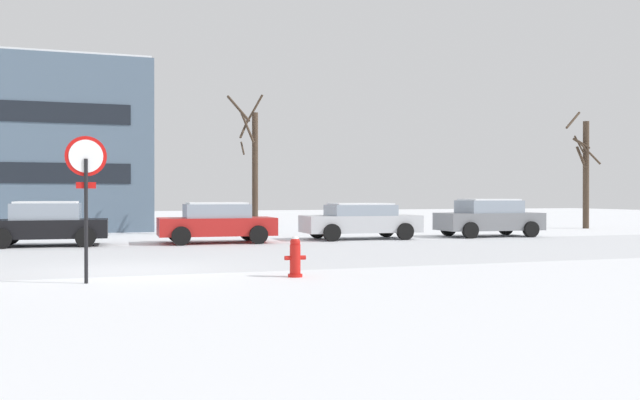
{
  "coord_description": "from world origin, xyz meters",
  "views": [
    {
      "loc": [
        -0.74,
        -15.59,
        1.66
      ],
      "look_at": [
        6.14,
        5.12,
        1.52
      ],
      "focal_mm": 38.45,
      "sensor_mm": 36.0,
      "label": 1
    }
  ],
  "objects": [
    {
      "name": "stop_sign",
      "position": [
        -0.86,
        -1.95,
        1.96
      ],
      "size": [
        0.76,
        0.15,
        2.79
      ],
      "color": "black",
      "rests_on": "ground"
    },
    {
      "name": "ground_plane",
      "position": [
        0.0,
        0.0,
        0.0
      ],
      "size": [
        120.0,
        120.0,
        0.0
      ],
      "primitive_type": "plane",
      "color": "white"
    },
    {
      "name": "parked_car_black",
      "position": [
        -2.18,
        8.66,
        0.75
      ],
      "size": [
        3.91,
        2.19,
        1.47
      ],
      "color": "black",
      "rests_on": "ground"
    },
    {
      "name": "tree_far_left",
      "position": [
        5.75,
        12.93,
        3.0
      ],
      "size": [
        1.57,
        1.83,
        6.03
      ],
      "color": "#423326",
      "rests_on": "ground"
    },
    {
      "name": "building_far_left",
      "position": [
        -3.27,
        20.47,
        4.01
      ],
      "size": [
        10.41,
        8.29,
        8.03
      ],
      "color": "slate",
      "rests_on": "ground"
    },
    {
      "name": "parked_car_red",
      "position": [
        3.38,
        8.35,
        0.73
      ],
      "size": [
        4.08,
        2.24,
        1.42
      ],
      "color": "red",
      "rests_on": "ground"
    },
    {
      "name": "parked_car_silver",
      "position": [
        8.95,
        8.68,
        0.71
      ],
      "size": [
        4.48,
        2.22,
        1.37
      ],
      "color": "silver",
      "rests_on": "ground"
    },
    {
      "name": "road_surface",
      "position": [
        0.0,
        3.35,
        0.0
      ],
      "size": [
        80.0,
        8.7,
        0.0
      ],
      "color": "silver",
      "rests_on": "ground"
    },
    {
      "name": "parked_car_gray",
      "position": [
        14.52,
        8.58,
        0.77
      ],
      "size": [
        4.2,
        2.18,
        1.53
      ],
      "color": "slate",
      "rests_on": "ground"
    },
    {
      "name": "fire_hydrant",
      "position": [
        3.18,
        -2.17,
        0.42
      ],
      "size": [
        0.44,
        0.3,
        0.84
      ],
      "color": "red",
      "rests_on": "ground"
    },
    {
      "name": "tree_far_mid",
      "position": [
        22.94,
        13.05,
        2.95
      ],
      "size": [
        1.39,
        1.65,
        6.03
      ],
      "color": "#423326",
      "rests_on": "ground"
    }
  ]
}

